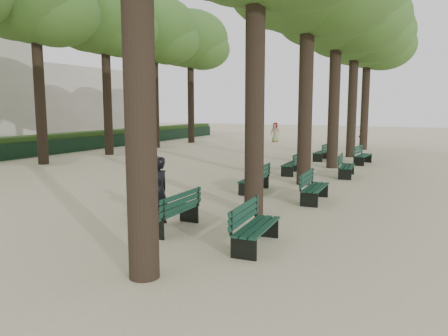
% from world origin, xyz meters
% --- Properties ---
extents(ground, '(120.00, 120.00, 0.00)m').
position_xyz_m(ground, '(0.00, 0.00, 0.00)').
color(ground, beige).
rests_on(ground, ground).
extents(tree_central_3, '(6.00, 6.00, 9.95)m').
position_xyz_m(tree_central_3, '(1.50, 13.00, 7.65)').
color(tree_central_3, '#33261C').
rests_on(tree_central_3, ground).
extents(tree_central_4, '(6.00, 6.00, 9.95)m').
position_xyz_m(tree_central_4, '(1.50, 18.00, 7.65)').
color(tree_central_4, '#33261C').
rests_on(tree_central_4, ground).
extents(tree_central_5, '(6.00, 6.00, 9.95)m').
position_xyz_m(tree_central_5, '(1.50, 23.00, 7.65)').
color(tree_central_5, '#33261C').
rests_on(tree_central_5, ground).
extents(tree_far_3, '(6.00, 6.00, 10.45)m').
position_xyz_m(tree_far_3, '(-12.00, 13.00, 8.14)').
color(tree_far_3, '#33261C').
rests_on(tree_far_3, ground).
extents(tree_far_4, '(6.00, 6.00, 10.45)m').
position_xyz_m(tree_far_4, '(-12.00, 18.00, 8.14)').
color(tree_far_4, '#33261C').
rests_on(tree_far_4, ground).
extents(tree_far_5, '(6.00, 6.00, 10.45)m').
position_xyz_m(tree_far_5, '(-12.00, 23.00, 8.14)').
color(tree_far_5, '#33261C').
rests_on(tree_far_5, ground).
extents(bench_left_0, '(0.58, 1.80, 0.92)m').
position_xyz_m(bench_left_0, '(0.37, 0.67, 0.27)').
color(bench_left_0, black).
rests_on(bench_left_0, ground).
extents(bench_left_1, '(0.62, 1.82, 0.92)m').
position_xyz_m(bench_left_1, '(0.37, 5.86, 0.27)').
color(bench_left_1, black).
rests_on(bench_left_1, ground).
extents(bench_left_2, '(0.66, 1.83, 0.92)m').
position_xyz_m(bench_left_2, '(0.37, 10.22, 0.27)').
color(bench_left_2, black).
rests_on(bench_left_2, ground).
extents(bench_left_3, '(0.62, 1.81, 0.92)m').
position_xyz_m(bench_left_3, '(0.37, 15.66, 0.27)').
color(bench_left_3, black).
rests_on(bench_left_3, ground).
extents(bench_right_0, '(0.69, 1.83, 0.92)m').
position_xyz_m(bench_right_0, '(2.63, 0.32, 0.27)').
color(bench_right_0, black).
rests_on(bench_right_0, ground).
extents(bench_right_1, '(0.63, 1.82, 0.92)m').
position_xyz_m(bench_right_1, '(2.63, 5.20, 0.27)').
color(bench_right_1, black).
rests_on(bench_right_1, ground).
extents(bench_right_2, '(0.74, 1.85, 0.92)m').
position_xyz_m(bench_right_2, '(2.63, 10.49, 0.27)').
color(bench_right_2, black).
rests_on(bench_right_2, ground).
extents(bench_right_3, '(0.74, 1.85, 0.92)m').
position_xyz_m(bench_right_3, '(2.63, 15.03, 0.27)').
color(bench_right_3, black).
rests_on(bench_right_3, ground).
extents(man_with_map, '(0.67, 0.73, 1.69)m').
position_xyz_m(man_with_map, '(-0.21, 0.96, 0.85)').
color(man_with_map, black).
rests_on(man_with_map, ground).
extents(pedestrian_b, '(0.93, 0.98, 1.59)m').
position_xyz_m(pedestrian_b, '(0.95, 26.64, 0.80)').
color(pedestrian_b, '#262628').
rests_on(pedestrian_b, ground).
extents(pedestrian_d, '(0.80, 0.34, 1.62)m').
position_xyz_m(pedestrian_d, '(-5.99, 26.39, 0.81)').
color(pedestrian_d, '#262628').
rests_on(pedestrian_d, ground).
extents(fence, '(0.08, 42.00, 0.90)m').
position_xyz_m(fence, '(-15.00, 11.00, 0.45)').
color(fence, black).
rests_on(fence, ground).
extents(hedge, '(1.20, 42.00, 1.20)m').
position_xyz_m(hedge, '(-15.70, 11.00, 0.60)').
color(hedge, '#254517').
rests_on(hedge, ground).
extents(building_far, '(12.00, 16.00, 7.00)m').
position_xyz_m(building_far, '(-33.00, 30.00, 3.50)').
color(building_far, '#B7B2A3').
rests_on(building_far, ground).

